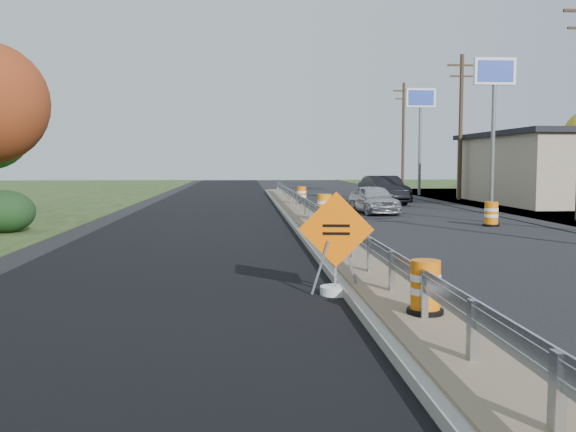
{
  "coord_description": "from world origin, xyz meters",
  "views": [
    {
      "loc": [
        -2.63,
        -17.07,
        2.51
      ],
      "look_at": [
        -1.47,
        -0.53,
        1.1
      ],
      "focal_mm": 40.0,
      "sensor_mm": 36.0,
      "label": 1
    }
  ],
  "objects": [
    {
      "name": "car_dark_mid",
      "position": [
        5.72,
        20.51,
        0.83
      ],
      "size": [
        2.29,
        5.22,
        1.67
      ],
      "primitive_type": "imported",
      "rotation": [
        0.0,
        0.0,
        0.11
      ],
      "color": "black",
      "rests_on": "ground"
    },
    {
      "name": "barrel_median_far",
      "position": [
        0.55,
        17.64,
        0.67
      ],
      "size": [
        0.63,
        0.63,
        0.92
      ],
      "color": "black",
      "rests_on": "median"
    },
    {
      "name": "barrel_median_mid",
      "position": [
        0.55,
        7.86,
        0.71
      ],
      "size": [
        0.68,
        0.68,
        1.0
      ],
      "color": "black",
      "rests_on": "median"
    },
    {
      "name": "median",
      "position": [
        0.0,
        8.0,
        0.11
      ],
      "size": [
        1.6,
        55.0,
        0.23
      ],
      "color": "gray",
      "rests_on": "ground"
    },
    {
      "name": "milled_overlay",
      "position": [
        -4.4,
        10.0,
        0.01
      ],
      "size": [
        7.2,
        120.0,
        0.01
      ],
      "primitive_type": "cube",
      "color": "black",
      "rests_on": "ground"
    },
    {
      "name": "car_silver",
      "position": [
        3.69,
        13.52,
        0.69
      ],
      "size": [
        2.11,
        4.24,
        1.39
      ],
      "primitive_type": "imported",
      "rotation": [
        0.0,
        0.0,
        0.12
      ],
      "color": "#BDBCC2",
      "rests_on": "ground"
    },
    {
      "name": "utility_pole_north",
      "position": [
        11.5,
        39.0,
        4.93
      ],
      "size": [
        1.9,
        0.26,
        9.4
      ],
      "color": "#473523",
      "rests_on": "ground"
    },
    {
      "name": "ground",
      "position": [
        0.0,
        0.0,
        0.0
      ],
      "size": [
        140.0,
        140.0,
        0.0
      ],
      "primitive_type": "plane",
      "color": "black",
      "rests_on": "ground"
    },
    {
      "name": "pylon_sign_north",
      "position": [
        10.5,
        30.0,
        6.48
      ],
      "size": [
        2.2,
        0.3,
        7.9
      ],
      "color": "slate",
      "rests_on": "ground"
    },
    {
      "name": "barrel_median_near",
      "position": [
        0.09,
        -7.75,
        0.62
      ],
      "size": [
        0.55,
        0.55,
        0.81
      ],
      "color": "black",
      "rests_on": "median"
    },
    {
      "name": "barrel_shoulder_near",
      "position": [
        7.0,
        7.15,
        0.46
      ],
      "size": [
        0.65,
        0.65,
        0.95
      ],
      "color": "black",
      "rests_on": "ground"
    },
    {
      "name": "utility_pole_nmid",
      "position": [
        11.5,
        24.0,
        4.93
      ],
      "size": [
        1.9,
        0.26,
        9.4
      ],
      "color": "#473523",
      "rests_on": "ground"
    },
    {
      "name": "hedge_north",
      "position": [
        -11.0,
        6.0,
        0.76
      ],
      "size": [
        2.09,
        2.09,
        1.52
      ],
      "primitive_type": "ellipsoid",
      "color": "black",
      "rests_on": "ground"
    },
    {
      "name": "pylon_sign_mid",
      "position": [
        10.5,
        16.0,
        6.48
      ],
      "size": [
        2.2,
        0.3,
        7.9
      ],
      "color": "slate",
      "rests_on": "ground"
    },
    {
      "name": "guardrail",
      "position": [
        0.0,
        9.0,
        0.73
      ],
      "size": [
        0.1,
        46.15,
        0.72
      ],
      "color": "silver",
      "rests_on": "median"
    },
    {
      "name": "barrel_shoulder_far",
      "position": [
        7.2,
        30.83,
        0.47
      ],
      "size": [
        0.67,
        0.67,
        0.99
      ],
      "color": "black",
      "rests_on": "ground"
    },
    {
      "name": "caution_sign",
      "position": [
        -0.9,
        -5.27,
        0.5
      ],
      "size": [
        1.41,
        0.59,
        1.95
      ],
      "rotation": [
        0.0,
        0.0,
        -0.12
      ],
      "color": "white",
      "rests_on": "ground"
    }
  ]
}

